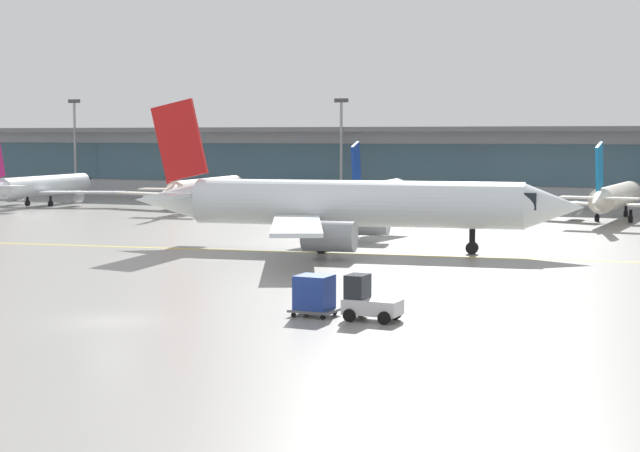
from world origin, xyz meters
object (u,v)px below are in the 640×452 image
(apron_light_mast_0, at_px, (75,143))
(apron_light_mast_1, at_px, (341,146))
(taxiing_regional_jet, at_px, (350,205))
(baggage_tug, at_px, (368,301))
(gate_airplane_1, at_px, (206,189))
(gate_airplane_0, at_px, (44,186))
(gate_airplane_3, at_px, (616,197))
(cargo_dolly_lead, at_px, (314,294))
(gate_airplane_2, at_px, (379,194))

(apron_light_mast_0, xyz_separation_m, apron_light_mast_1, (39.73, -0.24, -0.20))
(taxiing_regional_jet, bearing_deg, baggage_tug, -75.11)
(baggage_tug, height_order, apron_light_mast_0, apron_light_mast_0)
(apron_light_mast_1, bearing_deg, gate_airplane_1, -122.30)
(gate_airplane_0, relative_size, baggage_tug, 8.96)
(gate_airplane_3, distance_m, taxiing_regional_jet, 37.93)
(taxiing_regional_jet, distance_m, apron_light_mast_1, 53.88)
(taxiing_regional_jet, distance_m, cargo_dolly_lead, 27.91)
(gate_airplane_2, height_order, apron_light_mast_1, apron_light_mast_1)
(gate_airplane_2, height_order, gate_airplane_3, same)
(gate_airplane_2, height_order, apron_light_mast_0, apron_light_mast_0)
(apron_light_mast_1, bearing_deg, gate_airplane_2, -59.60)
(gate_airplane_2, height_order, taxiing_regional_jet, taxiing_regional_jet)
(apron_light_mast_0, bearing_deg, apron_light_mast_1, -0.35)
(gate_airplane_3, xyz_separation_m, apron_light_mast_1, (-34.89, 15.93, 4.88))
(gate_airplane_2, bearing_deg, cargo_dolly_lead, -169.51)
(gate_airplane_2, bearing_deg, gate_airplane_1, 79.95)
(cargo_dolly_lead, bearing_deg, gate_airplane_1, 124.92)
(gate_airplane_1, height_order, apron_light_mast_1, apron_light_mast_1)
(cargo_dolly_lead, height_order, apron_light_mast_0, apron_light_mast_0)
(gate_airplane_3, bearing_deg, gate_airplane_2, 101.02)
(apron_light_mast_1, bearing_deg, baggage_tug, -69.23)
(apron_light_mast_0, distance_m, apron_light_mast_1, 39.73)
(taxiing_regional_jet, bearing_deg, apron_light_mast_0, 133.03)
(gate_airplane_3, height_order, baggage_tug, gate_airplane_3)
(gate_airplane_1, distance_m, apron_light_mast_0, 34.12)
(baggage_tug, bearing_deg, gate_airplane_2, 110.79)
(gate_airplane_0, height_order, gate_airplane_3, same)
(apron_light_mast_0, bearing_deg, cargo_dolly_lead, -49.38)
(gate_airplane_3, height_order, taxiing_regional_jet, taxiing_regional_jet)
(gate_airplane_0, relative_size, apron_light_mast_0, 1.77)
(gate_airplane_1, bearing_deg, apron_light_mast_0, 55.93)
(gate_airplane_0, distance_m, gate_airplane_2, 43.33)
(gate_airplane_3, bearing_deg, apron_light_mast_1, 69.87)
(gate_airplane_0, bearing_deg, gate_airplane_2, -94.82)
(gate_airplane_0, height_order, taxiing_regional_jet, taxiing_regional_jet)
(apron_light_mast_1, bearing_deg, apron_light_mast_0, 179.65)
(taxiing_regional_jet, distance_m, apron_light_mast_0, 77.52)
(gate_airplane_3, relative_size, cargo_dolly_lead, 10.96)
(gate_airplane_0, bearing_deg, gate_airplane_3, -91.78)
(cargo_dolly_lead, bearing_deg, apron_light_mast_0, 134.04)
(gate_airplane_2, xyz_separation_m, baggage_tug, (18.30, -58.51, -1.49))
(gate_airplane_0, xyz_separation_m, apron_light_mast_1, (32.33, 17.26, 4.88))
(taxiing_regional_jet, height_order, apron_light_mast_0, apron_light_mast_0)
(gate_airplane_1, height_order, apron_light_mast_0, apron_light_mast_0)
(gate_airplane_2, xyz_separation_m, taxiing_regional_jet, (7.93, -31.61, 1.01))
(gate_airplane_0, xyz_separation_m, gate_airplane_1, (21.83, 0.66, 0.00))
(taxiing_regional_jet, bearing_deg, gate_airplane_1, 124.89)
(taxiing_regional_jet, bearing_deg, gate_airplane_3, 58.85)
(taxiing_regional_jet, xyz_separation_m, apron_light_mast_0, (-58.64, 50.55, 4.06))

